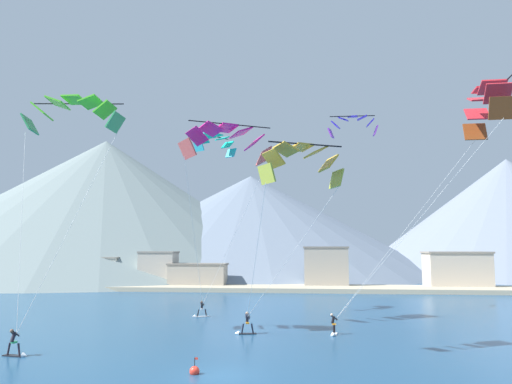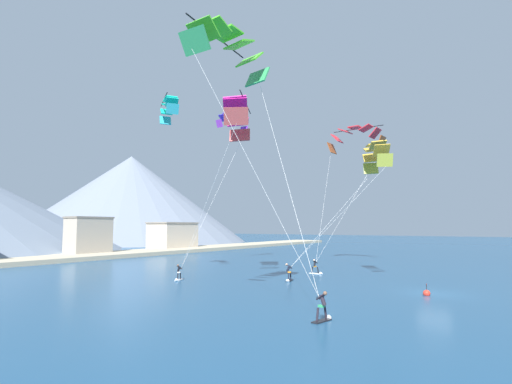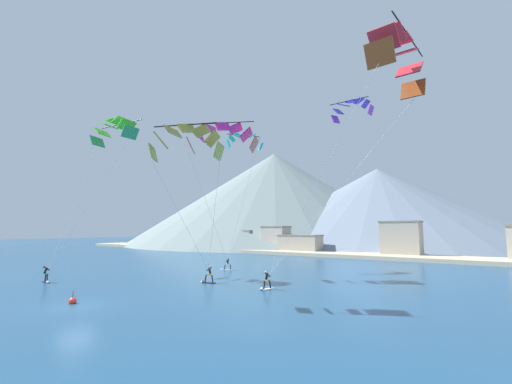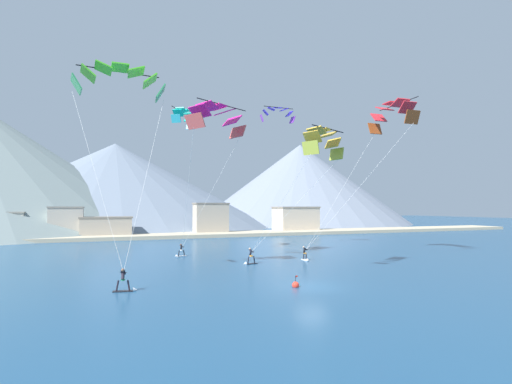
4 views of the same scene
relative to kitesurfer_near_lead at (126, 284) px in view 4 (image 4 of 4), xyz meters
The scene contains 21 objects.
ground_plane 14.15m from the kitesurfer_near_lead, 14.31° to the right, with size 400.00×400.00×0.00m, color navy.
kitesurfer_near_lead is the anchor object (origin of this frame).
kitesurfer_near_trail 16.74m from the kitesurfer_near_lead, 35.93° to the left, with size 1.79×0.82×1.81m.
kitesurfer_mid_center 20.78m from the kitesurfer_near_lead, 68.03° to the left, with size 1.74×1.11×1.67m.
kitesurfer_far_left 22.99m from the kitesurfer_near_lead, 26.06° to the left, with size 0.63×1.78×1.74m.
parafoil_kite_near_lead 18.77m from the kitesurfer_near_lead, 92.11° to the left, with size 8.28×8.10×17.80m.
parafoil_kite_near_trail 22.12m from the kitesurfer_near_lead, ahead, with size 7.46×9.66×12.50m.
parafoil_kite_mid_center 24.67m from the kitesurfer_near_lead, 52.49° to the left, with size 8.53×8.05×17.16m.
parafoil_kite_far_left 38.74m from the kitesurfer_near_lead, 16.08° to the left, with size 13.38×8.31×18.35m.
parafoil_kite_distant_high_outer 39.87m from the kitesurfer_near_lead, 45.93° to the left, with size 5.58×2.12×2.44m.
parafoil_kite_distant_low_drift 29.72m from the kitesurfer_near_lead, 68.44° to the left, with size 4.18×5.21×2.24m.
race_marker_buoy 12.82m from the kitesurfer_near_lead, 14.56° to the right, with size 0.56×0.56×1.02m.
shoreline_strip 53.62m from the kitesurfer_near_lead, 75.19° to the left, with size 180.00×10.00×0.70m, color #BCAD8E.
shore_building_harbour_front 54.24m from the kitesurfer_near_lead, 90.24° to the left, with size 10.07×4.48×4.30m.
shore_building_promenade_mid 71.06m from the kitesurfer_near_lead, 52.33° to the left, with size 10.30×6.79×6.32m.
shore_building_quay_east 58.66m from the kitesurfer_near_lead, 107.17° to the left, with size 5.77×5.79×5.36m.
shore_building_quay_west 59.54m from the kitesurfer_near_lead, 68.60° to the left, with size 7.61×4.30×7.16m.
shore_building_old_town 55.74m from the kitesurfer_near_lead, 97.75° to the left, with size 6.43×4.48×6.32m.
mountain_peak_central_summit 103.69m from the kitesurfer_near_lead, 88.16° to the left, with size 99.30×99.30×26.43m.
mountain_peak_east_shoulder 128.41m from the kitesurfer_near_lead, 56.00° to the left, with size 81.50×81.50×30.43m.
mountain_peak_far_spur 100.48m from the kitesurfer_near_lead, 86.48° to the left, with size 86.87×86.87×23.55m.
Camera 4 is at (-15.82, -27.62, 6.25)m, focal length 28.00 mm.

